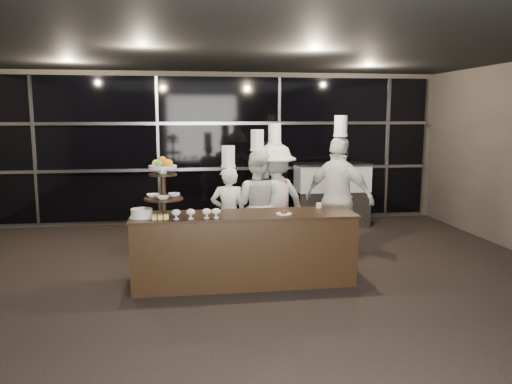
{
  "coord_description": "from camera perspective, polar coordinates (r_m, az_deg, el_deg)",
  "views": [
    {
      "loc": [
        -0.74,
        -4.99,
        2.16
      ],
      "look_at": [
        0.22,
        1.48,
        1.15
      ],
      "focal_mm": 35.0,
      "sensor_mm": 36.0,
      "label": 1
    }
  ],
  "objects": [
    {
      "name": "room",
      "position": [
        5.09,
        -0.01,
        1.32
      ],
      "size": [
        10.0,
        10.0,
        10.0
      ],
      "color": "black",
      "rests_on": "ground"
    },
    {
      "name": "window_wall",
      "position": [
        9.98,
        -4.19,
        4.98
      ],
      "size": [
        8.6,
        0.1,
        2.8
      ],
      "color": "black",
      "rests_on": "ground"
    },
    {
      "name": "buffet_counter",
      "position": [
        6.44,
        -1.38,
        -6.47
      ],
      "size": [
        2.84,
        0.74,
        0.92
      ],
      "color": "black",
      "rests_on": "ground"
    },
    {
      "name": "display_stand",
      "position": [
        6.23,
        -10.58,
        1.05
      ],
      "size": [
        0.48,
        0.48,
        0.74
      ],
      "color": "black",
      "rests_on": "buffet_counter"
    },
    {
      "name": "compotes",
      "position": [
        6.07,
        -6.72,
        -2.29
      ],
      "size": [
        0.59,
        0.11,
        0.12
      ],
      "color": "silver",
      "rests_on": "buffet_counter"
    },
    {
      "name": "layer_cake",
      "position": [
        6.26,
        -12.94,
        -2.38
      ],
      "size": [
        0.3,
        0.3,
        0.11
      ],
      "color": "white",
      "rests_on": "buffet_counter"
    },
    {
      "name": "pastry_squares",
      "position": [
        6.13,
        -10.88,
        -2.79
      ],
      "size": [
        0.2,
        0.13,
        0.05
      ],
      "color": "#FBE97A",
      "rests_on": "buffet_counter"
    },
    {
      "name": "small_plate",
      "position": [
        6.32,
        3.23,
        -2.41
      ],
      "size": [
        0.2,
        0.2,
        0.05
      ],
      "color": "white",
      "rests_on": "buffet_counter"
    },
    {
      "name": "chef_cup",
      "position": [
        6.78,
        7.21,
        -1.53
      ],
      "size": [
        0.08,
        0.08,
        0.07
      ],
      "primitive_type": "cylinder",
      "color": "white",
      "rests_on": "buffet_counter"
    },
    {
      "name": "display_case",
      "position": [
        9.83,
        8.65,
        0.07
      ],
      "size": [
        1.41,
        0.62,
        1.24
      ],
      "color": "#A5A5AA",
      "rests_on": "ground"
    },
    {
      "name": "chef_a",
      "position": [
        7.29,
        -3.14,
        -2.36
      ],
      "size": [
        0.56,
        0.4,
        1.73
      ],
      "color": "silver",
      "rests_on": "ground"
    },
    {
      "name": "chef_b",
      "position": [
        7.4,
        0.14,
        -1.48
      ],
      "size": [
        0.98,
        0.89,
        1.95
      ],
      "color": "silver",
      "rests_on": "ground"
    },
    {
      "name": "chef_c",
      "position": [
        7.56,
        2.11,
        -0.98
      ],
      "size": [
        1.29,
        1.09,
        2.04
      ],
      "color": "silver",
      "rests_on": "ground"
    },
    {
      "name": "chef_d",
      "position": [
        7.53,
        9.45,
        -0.64
      ],
      "size": [
        1.11,
        1.07,
        2.16
      ],
      "color": "white",
      "rests_on": "ground"
    }
  ]
}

